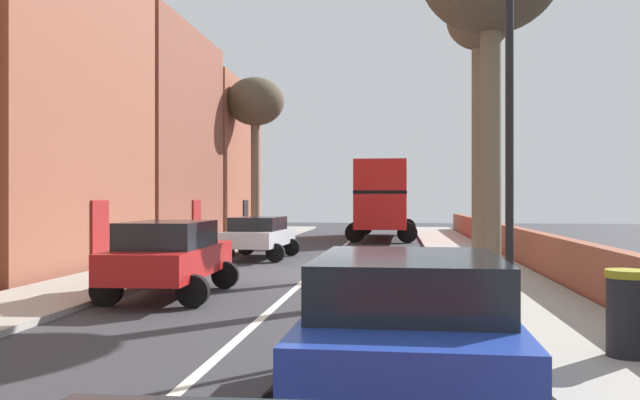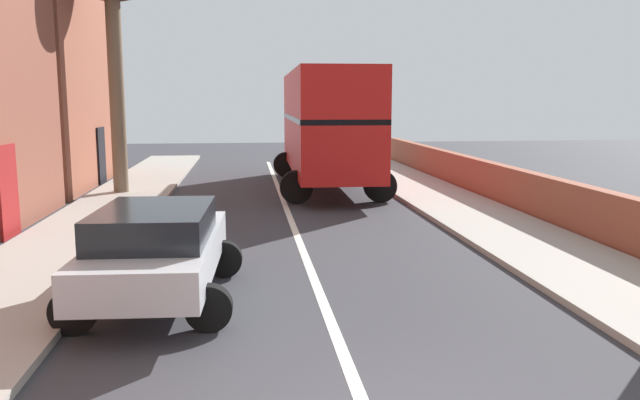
# 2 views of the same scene
# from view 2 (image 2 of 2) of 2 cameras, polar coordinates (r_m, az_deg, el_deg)

# --- Properties ---
(double_decker_bus) EXTENTS (3.68, 10.19, 4.06)m
(double_decker_bus) POSITION_cam_2_polar(r_m,az_deg,el_deg) (22.66, 0.55, 7.01)
(double_decker_bus) COLOR red
(double_decker_bus) RESTS_ON ground
(parked_car_silver_left_2) EXTENTS (2.54, 4.41, 1.50)m
(parked_car_silver_left_2) POSITION_cam_2_polar(r_m,az_deg,el_deg) (10.06, -14.27, -4.07)
(parked_car_silver_left_2) COLOR #B7BABF
(parked_car_silver_left_2) RESTS_ON ground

